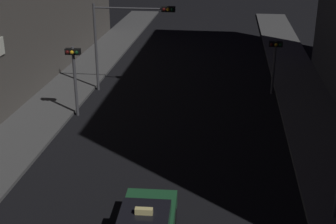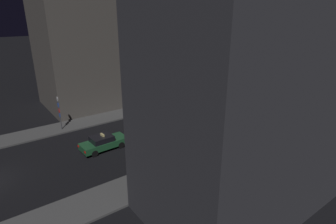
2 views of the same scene
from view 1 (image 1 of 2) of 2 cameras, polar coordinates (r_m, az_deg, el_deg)
sidewalk_left at (r=31.26m, az=-11.49°, el=3.26°), size 3.23×54.65×0.16m
sidewalk_right at (r=30.03m, az=16.02°, el=2.06°), size 3.23×54.65×0.16m
traffic_light_overhead at (r=28.73m, az=-5.18°, el=10.02°), size 4.98×0.42×5.44m
traffic_light_left_kerb at (r=25.49m, az=-11.34°, el=5.34°), size 0.80×0.42×3.87m
traffic_light_right_kerb at (r=29.21m, az=12.84°, el=6.72°), size 0.80×0.42×3.40m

